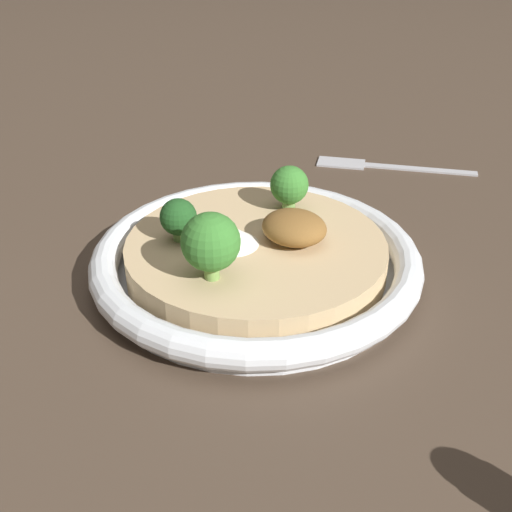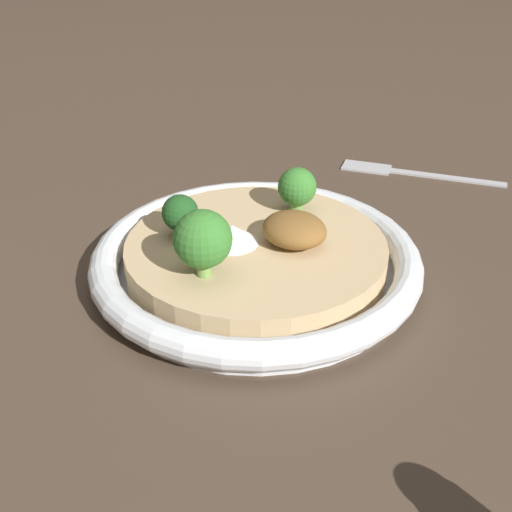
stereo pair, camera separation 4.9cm
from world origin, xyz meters
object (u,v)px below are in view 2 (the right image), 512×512
at_px(broccoli_back, 297,188).
at_px(risotto_bowl, 256,259).
at_px(broccoli_front_right, 203,240).
at_px(broccoli_front_left, 180,214).
at_px(fork_utensil, 404,171).

bearing_deg(broccoli_back, risotto_bowl, -79.80).
height_order(risotto_bowl, broccoli_front_right, broccoli_front_right).
height_order(risotto_bowl, broccoli_back, broccoli_back).
distance_m(broccoli_front_left, fork_utensil, 0.29).
distance_m(risotto_bowl, broccoli_front_left, 0.07).
distance_m(broccoli_front_right, fork_utensil, 0.32).
bearing_deg(broccoli_front_left, broccoli_front_right, -25.87).
distance_m(broccoli_back, broccoli_front_left, 0.10).
xyz_separation_m(broccoli_back, fork_utensil, (-0.01, 0.19, -0.05)).
bearing_deg(broccoli_back, broccoli_front_left, -112.16).
height_order(broccoli_front_right, fork_utensil, broccoli_front_right).
bearing_deg(broccoli_front_right, fork_utensil, 95.58).
distance_m(broccoli_back, fork_utensil, 0.20).
xyz_separation_m(broccoli_back, broccoli_front_right, (0.02, -0.12, 0.01)).
xyz_separation_m(risotto_bowl, broccoli_front_right, (0.01, -0.06, 0.04)).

